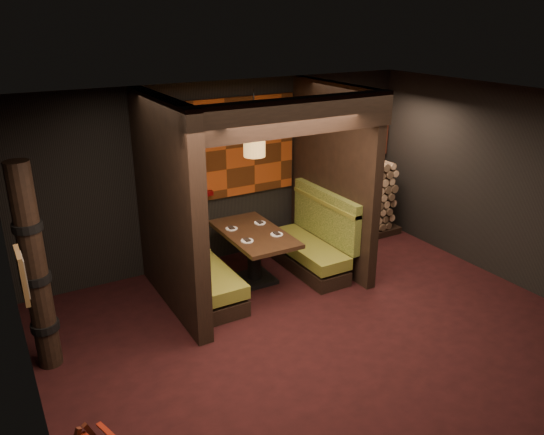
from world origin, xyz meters
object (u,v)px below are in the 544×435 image
(pendant_lamp, at_px, (254,140))
(totem_column, at_px, (35,271))
(booth_bench_left, at_px, (200,272))
(booth_bench_right, at_px, (313,245))
(dining_table, at_px, (254,247))
(firewood_stack, at_px, (354,201))

(pendant_lamp, distance_m, totem_column, 3.19)
(booth_bench_left, relative_size, totem_column, 0.67)
(booth_bench_left, xyz_separation_m, booth_bench_right, (1.89, 0.00, 0.00))
(dining_table, height_order, firewood_stack, firewood_stack)
(booth_bench_right, xyz_separation_m, firewood_stack, (1.35, 0.70, 0.28))
(totem_column, height_order, firewood_stack, totem_column)
(booth_bench_right, height_order, dining_table, booth_bench_right)
(firewood_stack, bearing_deg, totem_column, -166.81)
(pendant_lamp, relative_size, totem_column, 0.38)
(totem_column, bearing_deg, dining_table, 11.79)
(booth_bench_left, height_order, firewood_stack, firewood_stack)
(booth_bench_left, height_order, booth_bench_right, same)
(pendant_lamp, bearing_deg, firewood_stack, 16.08)
(booth_bench_left, distance_m, booth_bench_right, 1.89)
(booth_bench_right, relative_size, pendant_lamp, 1.75)
(booth_bench_right, bearing_deg, booth_bench_left, 180.00)
(booth_bench_right, relative_size, dining_table, 1.05)
(firewood_stack, bearing_deg, booth_bench_right, -152.65)
(dining_table, bearing_deg, firewood_stack, 14.94)
(dining_table, xyz_separation_m, pendant_lamp, (-0.00, -0.05, 1.60))
(totem_column, relative_size, firewood_stack, 1.39)
(booth_bench_left, relative_size, booth_bench_right, 1.00)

